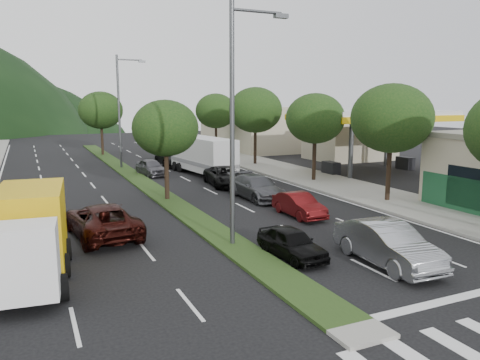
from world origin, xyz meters
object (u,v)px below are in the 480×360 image
streetlight_mid (121,106)px  car_queue_b (257,187)px  tree_med_far (101,110)px  suv_maroon (102,220)px  tree_r_c (315,119)px  car_queue_f (170,157)px  car_queue_a (292,243)px  tree_r_e (216,111)px  sedan_silver (387,244)px  tree_r_b (391,118)px  tree_med_near (165,128)px  tree_r_d (255,110)px  streetlight_near (237,113)px  car_queue_d (225,176)px  motorhome (203,155)px  car_queue_c (299,205)px  box_truck (30,238)px  car_queue_e (151,167)px

streetlight_mid → car_queue_b: size_ratio=2.00×
tree_med_far → suv_maroon: bearing=-98.4°
tree_r_c → tree_med_far: tree_med_far is taller
car_queue_f → car_queue_a: bearing=-95.1°
tree_r_e → car_queue_b: tree_r_e is taller
sedan_silver → car_queue_b: bearing=89.1°
tree_r_b → suv_maroon: size_ratio=1.26×
tree_med_near → car_queue_f: bearing=73.0°
tree_r_d → car_queue_f: 9.14m
tree_r_e → tree_med_far: size_ratio=0.97×
streetlight_near → tree_med_far: bearing=90.3°
tree_r_e → car_queue_d: size_ratio=1.36×
tree_r_c → sedan_silver: bearing=-114.8°
sedan_silver → car_queue_a: (-2.86, 2.14, -0.20)m
tree_r_e → motorhome: tree_r_e is taller
car_queue_c → motorhome: (0.24, 15.42, 1.03)m
car_queue_a → box_truck: bearing=164.5°
sedan_silver → suv_maroon: 12.28m
tree_med_far → streetlight_near: streetlight_near is taller
car_queue_d → tree_r_d: bearing=59.1°
tree_med_far → car_queue_f: 12.63m
tree_r_d → car_queue_e: (-10.50, -1.98, -4.51)m
car_queue_b → car_queue_f: car_queue_f is taller
tree_med_near → car_queue_e: tree_med_near is taller
tree_med_near → tree_med_far: bearing=90.0°
tree_r_d → streetlight_near: 24.97m
tree_r_e → car_queue_d: 20.42m
car_queue_d → motorhome: 5.51m
box_truck → car_queue_e: bearing=-108.3°
car_queue_a → car_queue_e: 22.37m
streetlight_mid → car_queue_e: streetlight_mid is taller
car_queue_a → motorhome: motorhome is taller
tree_r_d → tree_med_far: tree_r_d is taller
box_truck → car_queue_b: bearing=-140.4°
suv_maroon → streetlight_mid: bearing=-108.9°
tree_r_c → tree_r_d: tree_r_d is taller
tree_med_far → box_truck: (-7.77, -36.44, -3.56)m
streetlight_mid → car_queue_f: (4.38, 0.02, -4.81)m
car_queue_b → car_queue_d: car_queue_b is taller
car_queue_d → suv_maroon: bearing=-129.7°
tree_r_e → streetlight_mid: (-11.79, -7.00, 0.69)m
tree_r_d → tree_med_far: size_ratio=1.03×
tree_r_d → tree_r_b: bearing=-90.0°
car_queue_b → streetlight_near: bearing=-123.4°
streetlight_near → motorhome: (5.29, 18.62, -3.93)m
car_queue_b → box_truck: size_ratio=0.78×
tree_med_near → streetlight_mid: bearing=89.2°
streetlight_mid → box_truck: bearing=-107.4°
car_queue_f → sedan_silver: bearing=-89.1°
tree_med_near → tree_r_c: bearing=9.5°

